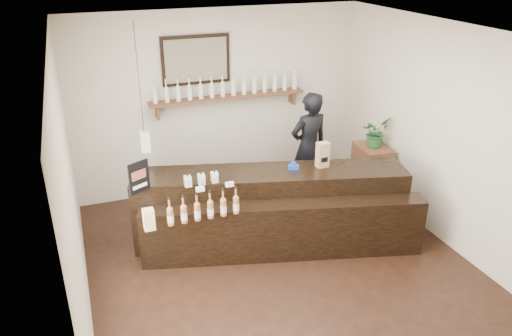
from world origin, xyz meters
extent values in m
plane|color=black|center=(0.00, 0.00, 0.00)|extent=(5.00, 5.00, 0.00)
plane|color=beige|center=(0.00, 2.50, 1.40)|extent=(4.50, 0.00, 4.50)
plane|color=beige|center=(0.00, -2.50, 1.40)|extent=(4.50, 0.00, 4.50)
plane|color=beige|center=(-2.25, 0.00, 1.40)|extent=(0.00, 5.00, 5.00)
plane|color=beige|center=(2.25, 0.00, 1.40)|extent=(0.00, 5.00, 5.00)
plane|color=white|center=(0.00, 0.00, 2.80)|extent=(5.00, 5.00, 0.00)
cube|color=brown|center=(0.10, 2.37, 1.50)|extent=(2.40, 0.25, 0.04)
cube|color=brown|center=(-0.98, 2.40, 1.38)|extent=(0.04, 0.20, 0.20)
cube|color=brown|center=(1.18, 2.40, 1.38)|extent=(0.04, 0.20, 0.20)
cube|color=black|center=(-0.35, 2.47, 2.08)|extent=(1.02, 0.04, 0.72)
cube|color=#3F3728|center=(-0.35, 2.44, 2.08)|extent=(0.92, 0.01, 0.62)
cube|color=white|center=(-1.30, 1.60, 1.25)|extent=(0.12, 0.12, 0.28)
cylinder|color=black|center=(-1.30, 1.60, 2.09)|extent=(0.01, 0.01, 1.41)
cylinder|color=silver|center=(-1.00, 2.37, 1.62)|extent=(0.07, 0.07, 0.20)
cone|color=silver|center=(-1.00, 2.37, 1.75)|extent=(0.07, 0.07, 0.05)
cylinder|color=silver|center=(-1.00, 2.37, 1.81)|extent=(0.02, 0.02, 0.07)
cylinder|color=#EF9A46|center=(-1.00, 2.37, 1.86)|extent=(0.03, 0.03, 0.02)
cylinder|color=white|center=(-1.00, 2.37, 1.60)|extent=(0.07, 0.07, 0.09)
cylinder|color=silver|center=(-0.83, 2.37, 1.62)|extent=(0.07, 0.07, 0.20)
cone|color=silver|center=(-0.83, 2.37, 1.75)|extent=(0.07, 0.07, 0.05)
cylinder|color=silver|center=(-0.83, 2.37, 1.81)|extent=(0.02, 0.02, 0.07)
cylinder|color=#EF9A46|center=(-0.83, 2.37, 1.86)|extent=(0.03, 0.03, 0.02)
cylinder|color=white|center=(-0.83, 2.37, 1.60)|extent=(0.07, 0.07, 0.09)
cylinder|color=silver|center=(-0.66, 2.37, 1.62)|extent=(0.07, 0.07, 0.20)
cone|color=silver|center=(-0.66, 2.37, 1.75)|extent=(0.07, 0.07, 0.05)
cylinder|color=silver|center=(-0.66, 2.37, 1.81)|extent=(0.02, 0.02, 0.07)
cylinder|color=#EF9A46|center=(-0.66, 2.37, 1.86)|extent=(0.03, 0.03, 0.02)
cylinder|color=white|center=(-0.66, 2.37, 1.60)|extent=(0.07, 0.07, 0.09)
cylinder|color=silver|center=(-0.49, 2.37, 1.62)|extent=(0.07, 0.07, 0.20)
cone|color=silver|center=(-0.49, 2.37, 1.75)|extent=(0.07, 0.07, 0.05)
cylinder|color=silver|center=(-0.49, 2.37, 1.81)|extent=(0.02, 0.02, 0.07)
cylinder|color=#EF9A46|center=(-0.49, 2.37, 1.86)|extent=(0.03, 0.03, 0.02)
cylinder|color=white|center=(-0.49, 2.37, 1.60)|extent=(0.07, 0.07, 0.09)
cylinder|color=silver|center=(-0.32, 2.37, 1.62)|extent=(0.07, 0.07, 0.20)
cone|color=silver|center=(-0.32, 2.37, 1.75)|extent=(0.07, 0.07, 0.05)
cylinder|color=silver|center=(-0.32, 2.37, 1.81)|extent=(0.02, 0.02, 0.07)
cylinder|color=#EF9A46|center=(-0.32, 2.37, 1.86)|extent=(0.03, 0.03, 0.02)
cylinder|color=white|center=(-0.32, 2.37, 1.60)|extent=(0.07, 0.07, 0.09)
cylinder|color=silver|center=(-0.15, 2.37, 1.62)|extent=(0.07, 0.07, 0.20)
cone|color=silver|center=(-0.15, 2.37, 1.75)|extent=(0.07, 0.07, 0.05)
cylinder|color=silver|center=(-0.15, 2.37, 1.81)|extent=(0.02, 0.02, 0.07)
cylinder|color=#EF9A46|center=(-0.15, 2.37, 1.86)|extent=(0.03, 0.03, 0.02)
cylinder|color=white|center=(-0.15, 2.37, 1.60)|extent=(0.07, 0.07, 0.09)
cylinder|color=silver|center=(0.02, 2.37, 1.62)|extent=(0.07, 0.07, 0.20)
cone|color=silver|center=(0.02, 2.37, 1.75)|extent=(0.07, 0.07, 0.05)
cylinder|color=silver|center=(0.02, 2.37, 1.81)|extent=(0.02, 0.02, 0.07)
cylinder|color=#EF9A46|center=(0.02, 2.37, 1.86)|extent=(0.03, 0.03, 0.02)
cylinder|color=white|center=(0.02, 2.37, 1.60)|extent=(0.07, 0.07, 0.09)
cylinder|color=silver|center=(0.18, 2.37, 1.62)|extent=(0.07, 0.07, 0.20)
cone|color=silver|center=(0.18, 2.37, 1.75)|extent=(0.07, 0.07, 0.05)
cylinder|color=silver|center=(0.18, 2.37, 1.81)|extent=(0.02, 0.02, 0.07)
cylinder|color=#EF9A46|center=(0.18, 2.37, 1.86)|extent=(0.03, 0.03, 0.02)
cylinder|color=white|center=(0.18, 2.37, 1.60)|extent=(0.07, 0.07, 0.09)
cylinder|color=silver|center=(0.35, 2.37, 1.62)|extent=(0.07, 0.07, 0.20)
cone|color=silver|center=(0.35, 2.37, 1.75)|extent=(0.07, 0.07, 0.05)
cylinder|color=silver|center=(0.35, 2.37, 1.81)|extent=(0.02, 0.02, 0.07)
cylinder|color=#EF9A46|center=(0.35, 2.37, 1.86)|extent=(0.03, 0.03, 0.02)
cylinder|color=white|center=(0.35, 2.37, 1.60)|extent=(0.07, 0.07, 0.09)
cylinder|color=silver|center=(0.52, 2.37, 1.62)|extent=(0.07, 0.07, 0.20)
cone|color=silver|center=(0.52, 2.37, 1.75)|extent=(0.07, 0.07, 0.05)
cylinder|color=silver|center=(0.52, 2.37, 1.81)|extent=(0.02, 0.02, 0.07)
cylinder|color=#EF9A46|center=(0.52, 2.37, 1.86)|extent=(0.03, 0.03, 0.02)
cylinder|color=white|center=(0.52, 2.37, 1.60)|extent=(0.07, 0.07, 0.09)
cylinder|color=silver|center=(0.69, 2.37, 1.62)|extent=(0.07, 0.07, 0.20)
cone|color=silver|center=(0.69, 2.37, 1.75)|extent=(0.07, 0.07, 0.05)
cylinder|color=silver|center=(0.69, 2.37, 1.81)|extent=(0.02, 0.02, 0.07)
cylinder|color=#EF9A46|center=(0.69, 2.37, 1.86)|extent=(0.03, 0.03, 0.02)
cylinder|color=white|center=(0.69, 2.37, 1.60)|extent=(0.07, 0.07, 0.09)
cylinder|color=silver|center=(0.86, 2.37, 1.62)|extent=(0.07, 0.07, 0.20)
cone|color=silver|center=(0.86, 2.37, 1.75)|extent=(0.07, 0.07, 0.05)
cylinder|color=silver|center=(0.86, 2.37, 1.81)|extent=(0.02, 0.02, 0.07)
cylinder|color=#EF9A46|center=(0.86, 2.37, 1.86)|extent=(0.03, 0.03, 0.02)
cylinder|color=white|center=(0.86, 2.37, 1.60)|extent=(0.07, 0.07, 0.09)
cylinder|color=silver|center=(1.03, 2.37, 1.62)|extent=(0.07, 0.07, 0.20)
cone|color=silver|center=(1.03, 2.37, 1.75)|extent=(0.07, 0.07, 0.05)
cylinder|color=silver|center=(1.03, 2.37, 1.81)|extent=(0.02, 0.02, 0.07)
cylinder|color=#EF9A46|center=(1.03, 2.37, 1.86)|extent=(0.03, 0.03, 0.02)
cylinder|color=white|center=(1.03, 2.37, 1.60)|extent=(0.07, 0.07, 0.09)
cylinder|color=silver|center=(1.20, 2.37, 1.62)|extent=(0.07, 0.07, 0.20)
cone|color=silver|center=(1.20, 2.37, 1.75)|extent=(0.07, 0.07, 0.05)
cylinder|color=silver|center=(1.20, 2.37, 1.81)|extent=(0.02, 0.02, 0.07)
cylinder|color=#EF9A46|center=(1.20, 2.37, 1.86)|extent=(0.03, 0.03, 0.02)
cylinder|color=white|center=(1.20, 2.37, 1.60)|extent=(0.07, 0.07, 0.09)
cube|color=black|center=(0.12, 0.70, 0.49)|extent=(3.55, 1.51, 0.98)
cube|color=black|center=(0.12, 0.24, 0.37)|extent=(3.47, 1.21, 0.74)
cube|color=white|center=(-0.86, 0.47, 1.01)|extent=(0.10, 0.04, 0.05)
cube|color=white|center=(-0.50, 0.47, 1.01)|extent=(0.10, 0.04, 0.05)
cube|color=#D5C382|center=(-1.51, 0.24, 0.80)|extent=(0.12, 0.12, 0.12)
cube|color=#D5C382|center=(-1.51, 0.24, 0.92)|extent=(0.12, 0.12, 0.12)
cube|color=silver|center=(-0.96, 0.65, 1.05)|extent=(0.08, 0.08, 0.13)
cube|color=beige|center=(-0.96, 0.60, 1.05)|extent=(0.07, 0.00, 0.06)
cylinder|color=black|center=(-0.96, 0.65, 1.13)|extent=(0.02, 0.02, 0.03)
cube|color=silver|center=(-0.80, 0.65, 1.05)|extent=(0.08, 0.08, 0.13)
cube|color=beige|center=(-0.80, 0.60, 1.05)|extent=(0.07, 0.00, 0.06)
cylinder|color=black|center=(-0.80, 0.65, 1.13)|extent=(0.02, 0.02, 0.03)
cube|color=silver|center=(-0.63, 0.65, 1.05)|extent=(0.08, 0.08, 0.13)
cube|color=beige|center=(-0.63, 0.60, 1.05)|extent=(0.07, 0.00, 0.06)
cylinder|color=black|center=(-0.63, 0.65, 1.13)|extent=(0.02, 0.02, 0.03)
cylinder|color=#A66338|center=(-1.27, 0.24, 0.85)|extent=(0.07, 0.07, 0.20)
cone|color=#A66338|center=(-1.27, 0.24, 0.97)|extent=(0.07, 0.07, 0.05)
cylinder|color=#A66338|center=(-1.27, 0.24, 1.03)|extent=(0.02, 0.02, 0.07)
cylinder|color=black|center=(-1.27, 0.24, 1.08)|extent=(0.03, 0.03, 0.02)
cylinder|color=white|center=(-1.27, 0.24, 0.82)|extent=(0.07, 0.07, 0.09)
cylinder|color=#A66338|center=(-1.12, 0.24, 0.85)|extent=(0.07, 0.07, 0.20)
cone|color=#A66338|center=(-1.12, 0.24, 0.97)|extent=(0.07, 0.07, 0.05)
cylinder|color=#A66338|center=(-1.12, 0.24, 1.03)|extent=(0.02, 0.02, 0.07)
cylinder|color=black|center=(-1.12, 0.24, 1.08)|extent=(0.03, 0.03, 0.02)
cylinder|color=white|center=(-1.12, 0.24, 0.82)|extent=(0.07, 0.07, 0.09)
cylinder|color=#A66338|center=(-0.96, 0.24, 0.85)|extent=(0.07, 0.07, 0.20)
cone|color=#A66338|center=(-0.96, 0.24, 0.97)|extent=(0.07, 0.07, 0.05)
cylinder|color=#A66338|center=(-0.96, 0.24, 1.03)|extent=(0.02, 0.02, 0.07)
cylinder|color=black|center=(-0.96, 0.24, 1.08)|extent=(0.03, 0.03, 0.02)
cylinder|color=white|center=(-0.96, 0.24, 0.82)|extent=(0.07, 0.07, 0.09)
cylinder|color=#A66338|center=(-0.81, 0.24, 0.85)|extent=(0.07, 0.07, 0.20)
cone|color=#A66338|center=(-0.81, 0.24, 0.97)|extent=(0.07, 0.07, 0.05)
cylinder|color=#A66338|center=(-0.81, 0.24, 1.03)|extent=(0.02, 0.02, 0.07)
cylinder|color=black|center=(-0.81, 0.24, 1.08)|extent=(0.03, 0.03, 0.02)
cylinder|color=white|center=(-0.81, 0.24, 0.82)|extent=(0.07, 0.07, 0.09)
cylinder|color=#A66338|center=(-0.65, 0.24, 0.85)|extent=(0.07, 0.07, 0.20)
cone|color=#A66338|center=(-0.65, 0.24, 0.97)|extent=(0.07, 0.07, 0.05)
cylinder|color=#A66338|center=(-0.65, 0.24, 1.03)|extent=(0.02, 0.02, 0.07)
cylinder|color=black|center=(-0.65, 0.24, 1.08)|extent=(0.03, 0.03, 0.02)
cylinder|color=white|center=(-0.65, 0.24, 0.82)|extent=(0.07, 0.07, 0.09)
cylinder|color=#A66338|center=(-0.50, 0.24, 0.85)|extent=(0.07, 0.07, 0.20)
cone|color=#A66338|center=(-0.50, 0.24, 0.97)|extent=(0.07, 0.07, 0.05)
cylinder|color=#A66338|center=(-0.50, 0.24, 1.03)|extent=(0.02, 0.02, 0.07)
cylinder|color=black|center=(-0.50, 0.24, 1.08)|extent=(0.03, 0.03, 0.02)
cylinder|color=white|center=(-0.50, 0.24, 0.82)|extent=(0.07, 0.07, 0.09)
cube|color=black|center=(-1.52, 0.70, 1.17)|extent=(0.25, 0.15, 0.38)
cube|color=brown|center=(-1.52, 0.69, 1.21)|extent=(0.18, 0.10, 0.11)
cube|color=white|center=(-1.52, 0.69, 1.06)|extent=(0.18, 0.10, 0.04)
cube|color=#A47B4F|center=(0.80, 0.60, 1.15)|extent=(0.15, 0.12, 0.33)
cube|color=black|center=(0.80, 0.54, 1.10)|extent=(0.09, 0.00, 0.07)
cube|color=#173CA7|center=(0.42, 0.65, 1.01)|extent=(0.14, 0.09, 0.06)
cylinder|color=#173CA7|center=(0.42, 0.65, 1.06)|extent=(0.08, 0.05, 0.07)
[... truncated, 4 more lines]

